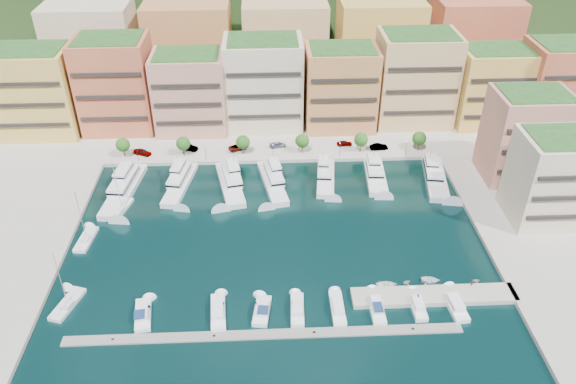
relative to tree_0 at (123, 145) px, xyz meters
name	(u,v)px	position (x,y,z in m)	size (l,w,h in m)	color
ground	(276,232)	(40.00, -33.50, -4.74)	(400.00, 400.00, 0.00)	black
north_quay	(271,111)	(40.00, 28.50, -4.74)	(220.00, 64.00, 2.00)	#9E998E
east_quay	(562,247)	(102.00, -41.50, -4.74)	(34.00, 76.00, 2.00)	#9E998E
hillside	(268,57)	(40.00, 76.50, -4.74)	(240.00, 40.00, 58.00)	#223B18
south_pontoon	(264,335)	(37.00, -63.50, -4.74)	(72.00, 2.20, 0.35)	gray
finger_pier	(434,298)	(70.00, -55.50, -4.74)	(32.00, 5.00, 2.00)	#9E998E
apartment_0	(36,92)	(-26.00, 16.49, 8.57)	(22.00, 16.50, 24.80)	gold
apartment_1	(116,84)	(-4.00, 18.49, 9.57)	(20.00, 16.50, 26.80)	#CB6543
apartment_2	(190,92)	(17.00, 16.49, 7.57)	(20.00, 15.50, 22.80)	tan
apartment_3	(264,83)	(38.00, 18.49, 9.07)	(22.00, 16.50, 25.80)	beige
apartment_4	(340,88)	(60.00, 16.49, 8.07)	(20.00, 15.50, 23.80)	#C8724B
apartment_5	(415,79)	(82.00, 18.49, 9.57)	(22.00, 16.50, 26.80)	tan
apartment_6	(491,86)	(104.00, 16.49, 7.57)	(20.00, 15.50, 22.80)	gold
apartment_7	(562,85)	(124.00, 14.49, 8.57)	(22.00, 16.50, 24.80)	#CB6543
apartment_east_a	(525,135)	(102.00, -13.51, 7.57)	(18.00, 14.50, 22.80)	tan
apartment_east_b	(556,178)	(102.00, -31.51, 6.57)	(18.00, 14.50, 20.80)	beige
backblock_0	(94,52)	(-15.00, 40.50, 11.26)	(26.00, 18.00, 30.00)	beige
backblock_1	(190,50)	(15.00, 40.50, 11.26)	(26.00, 18.00, 30.00)	#C8724B
backblock_2	(285,49)	(45.00, 40.50, 11.26)	(26.00, 18.00, 30.00)	tan
backblock_3	(378,47)	(75.00, 40.50, 11.26)	(26.00, 18.00, 30.00)	gold
backblock_4	(470,46)	(105.00, 40.50, 11.26)	(26.00, 18.00, 30.00)	#CB6543
tree_0	(123,145)	(0.00, 0.00, 0.00)	(3.80, 3.80, 5.65)	#473323
tree_1	(183,143)	(16.00, 0.00, 0.00)	(3.80, 3.80, 5.65)	#473323
tree_2	(243,142)	(32.00, 0.00, 0.00)	(3.80, 3.80, 5.65)	#473323
tree_3	(302,141)	(48.00, 0.00, 0.00)	(3.80, 3.80, 5.65)	#473323
tree_4	(361,140)	(64.00, 0.00, 0.00)	(3.80, 3.80, 5.65)	#473323
tree_5	(419,138)	(80.00, 0.00, 0.00)	(3.80, 3.80, 5.65)	#473323
lamppost_0	(137,152)	(4.00, -2.30, -0.92)	(0.30, 0.30, 4.20)	black
lamppost_1	(205,150)	(22.00, -2.30, -0.92)	(0.30, 0.30, 4.20)	black
lamppost_2	(273,149)	(40.00, -2.30, -0.92)	(0.30, 0.30, 4.20)	black
lamppost_3	(340,147)	(58.00, -2.30, -0.92)	(0.30, 0.30, 4.20)	black
lamppost_4	(406,146)	(76.00, -2.30, -0.92)	(0.30, 0.30, 4.20)	black
yacht_0	(124,187)	(2.78, -15.26, -3.53)	(7.96, 23.95, 7.30)	silver
yacht_1	(180,182)	(16.37, -13.42, -3.65)	(7.52, 19.81, 7.30)	silver
yacht_2	(230,181)	(28.95, -13.70, -3.53)	(8.48, 20.60, 7.30)	silver
yacht_3	(272,180)	(39.61, -13.58, -3.53)	(7.78, 20.26, 7.30)	silver
yacht_4	(326,176)	(53.23, -12.29, -3.65)	(6.19, 17.30, 7.30)	silver
yacht_5	(375,174)	(66.08, -12.06, -3.53)	(5.82, 16.79, 7.30)	silver
yacht_6	(435,176)	(81.19, -13.53, -3.53)	(7.79, 20.22, 7.30)	silver
cruiser_1	(143,315)	(14.47, -58.11, -4.17)	(3.94, 8.32, 2.66)	white
cruiser_3	(218,313)	(28.43, -58.10, -4.20)	(3.32, 9.30, 2.55)	white
cruiser_4	(262,311)	(36.64, -58.10, -4.17)	(3.84, 7.76, 2.66)	white
cruiser_5	(297,310)	(43.29, -58.09, -4.20)	(2.83, 8.32, 2.55)	white
cruiser_6	(338,309)	(50.89, -58.10, -4.20)	(2.50, 8.74, 2.55)	white
cruiser_7	(376,307)	(58.21, -58.12, -4.17)	(2.61, 8.85, 2.66)	white
cruiser_8	(417,306)	(66.09, -58.08, -4.20)	(2.53, 7.65, 2.55)	white
cruiser_9	(455,305)	(73.27, -58.10, -4.20)	(3.54, 9.16, 2.55)	white
sailboat_1	(86,240)	(-1.86, -34.80, -4.43)	(3.71, 8.86, 13.20)	silver
sailboat_0	(68,305)	(-0.43, -54.56, -4.43)	(5.34, 9.27, 13.20)	silver
sailboat_2	(121,209)	(3.53, -23.24, -4.42)	(4.64, 8.41, 13.20)	silver
tender_0	(387,285)	(61.43, -52.04, -4.31)	(2.99, 4.19, 0.87)	white
tender_1	(407,282)	(65.54, -51.41, -4.30)	(1.45, 1.68, 0.89)	#C3B995
tender_2	(430,280)	(70.47, -50.97, -4.35)	(2.69, 3.77, 0.78)	white
tender_3	(476,280)	(79.66, -51.50, -4.36)	(1.25, 1.45, 0.77)	beige
car_0	(143,152)	(4.64, 0.97, -2.91)	(1.98, 4.91, 1.67)	gray
car_1	(189,147)	(16.96, 2.99, -2.94)	(1.70, 4.89, 1.61)	gray
car_2	(238,147)	(30.43, 2.67, -3.02)	(2.40, 5.21, 1.45)	gray
car_3	(278,145)	(41.50, 3.63, -3.05)	(1.93, 4.76, 1.38)	gray
car_4	(345,143)	(60.15, 3.64, -3.03)	(1.69, 4.21, 1.43)	gray
car_5	(379,147)	(69.34, 0.97, -2.93)	(1.72, 4.94, 1.63)	gray
person_0	(418,298)	(66.26, -57.26, -2.85)	(0.65, 0.43, 1.79)	#25304A
person_1	(471,282)	(77.76, -53.50, -2.91)	(0.81, 0.63, 1.67)	#48362B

